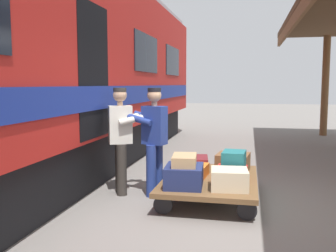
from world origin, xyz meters
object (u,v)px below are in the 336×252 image
Objects in this scene: suitcase_navy_fabric at (184,176)px; porter_in_overalls at (153,137)px; luggage_cart at (210,181)px; suitcase_orange_carryall at (190,171)px; train_car at (5,65)px; suitcase_red_plastic at (231,173)px; suitcase_cream_canvas at (229,179)px; suitcase_tan_vintage at (184,160)px; porter_by_door at (122,137)px; suitcase_teal_softside at (234,160)px; suitcase_maroon_trunk at (195,163)px; suitcase_brown_leather at (233,162)px.

porter_in_overalls reaches higher than suitcase_navy_fabric.
suitcase_orange_carryall reaches higher than luggage_cart.
train_car reaches higher than suitcase_orange_carryall.
suitcase_orange_carryall is 0.63m from suitcase_red_plastic.
suitcase_cream_canvas is 0.56m from suitcase_red_plastic.
train_car is 26.75× the size of suitcase_orange_carryall.
porter_in_overalls reaches higher than suitcase_tan_vintage.
suitcase_teal_softside is at bearing 178.89° from porter_by_door.
suitcase_teal_softside reaches higher than suitcase_orange_carryall.
suitcase_maroon_trunk is 1.13m from suitcase_tan_vintage.
suitcase_orange_carryall is at bearing -90.00° from suitcase_navy_fabric.
luggage_cart is 0.67m from suitcase_navy_fabric.
suitcase_teal_softside is at bearing -141.74° from suitcase_tan_vintage.
suitcase_orange_carryall is at bearing 90.00° from suitcase_maroon_trunk.
train_car is at bearing -4.64° from suitcase_navy_fabric.
porter_in_overalls reaches higher than suitcase_red_plastic.
suitcase_teal_softside is 1.29m from porter_in_overalls.
porter_by_door is at bearing -169.25° from train_car.
suitcase_cream_canvas is 0.96× the size of suitcase_tan_vintage.
suitcase_red_plastic is (-0.31, -0.00, 0.13)m from luggage_cart.
suitcase_red_plastic is at bearing -180.00° from luggage_cart.
suitcase_cream_canvas is 0.96× the size of suitcase_red_plastic.
suitcase_tan_vintage is 1.20× the size of suitcase_teal_softside.
porter_by_door reaches higher than suitcase_brown_leather.
train_car reaches higher than suitcase_navy_fabric.
suitcase_brown_leather is 1.12m from suitcase_cream_canvas.
suitcase_maroon_trunk is 0.90m from suitcase_teal_softside.
luggage_cart is 0.75m from suitcase_tan_vintage.
luggage_cart is 4.14× the size of suitcase_cream_canvas.
suitcase_teal_softside is 1.80m from porter_by_door.
suitcase_red_plastic reaches higher than luggage_cart.
suitcase_maroon_trunk is 1.29m from suitcase_cream_canvas.
suitcase_maroon_trunk is at bearing -60.79° from luggage_cart.
suitcase_navy_fabric is 1.44× the size of suitcase_teal_softside.
suitcase_orange_carryall is 0.37× the size of porter_by_door.
suitcase_red_plastic is at bearing 179.48° from porter_by_door.
suitcase_cream_canvas is at bearing 161.63° from porter_by_door.
porter_in_overalls reaches higher than suitcase_brown_leather.
train_car is 33.17× the size of suitcase_red_plastic.
luggage_cart is (-3.22, -0.33, -1.77)m from train_car.
suitcase_navy_fabric is 0.63m from suitcase_cream_canvas.
train_car is 2.15m from porter_by_door.
porter_by_door is (1.11, -0.02, 0.50)m from suitcase_orange_carryall.
luggage_cart is 3.99× the size of suitcase_red_plastic.
luggage_cart is 1.20× the size of porter_by_door.
suitcase_cream_canvas is at bearing 90.00° from suitcase_brown_leather.
suitcase_teal_softside reaches higher than suitcase_red_plastic.
suitcase_tan_vintage is 1.26m from porter_by_door.
suitcase_tan_vintage is (-0.00, 0.54, 0.28)m from suitcase_orange_carryall.
suitcase_red_plastic is 1.20× the size of suitcase_teal_softside.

